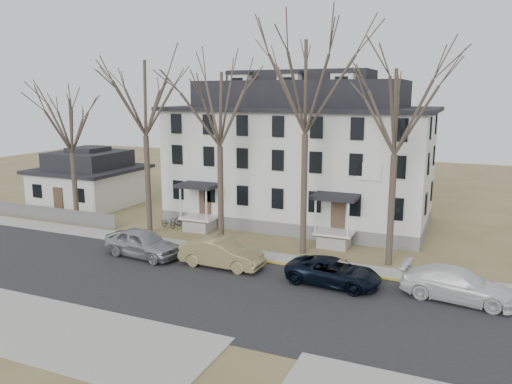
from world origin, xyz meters
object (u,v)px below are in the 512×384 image
at_px(car_silver, 143,244).
at_px(bicycle_left, 168,223).
at_px(small_house, 90,181).
at_px(tree_bungalow, 70,122).
at_px(tree_center, 306,80).
at_px(tree_mid_right, 397,106).
at_px(car_tan, 222,254).
at_px(car_white, 457,285).
at_px(tree_far_left, 144,93).
at_px(boarding_house, 300,155).
at_px(car_navy, 333,273).
at_px(tree_mid_left, 219,104).
at_px(bicycle_right, 185,219).

distance_m(car_silver, bicycle_left, 7.00).
distance_m(small_house, bicycle_left, 12.43).
xyz_separation_m(small_house, tree_bungalow, (4.00, -6.20, 5.87)).
height_order(tree_center, tree_mid_right, tree_center).
bearing_deg(car_tan, car_white, -87.70).
distance_m(tree_far_left, car_tan, 13.42).
bearing_deg(car_white, car_tan, 98.07).
distance_m(small_house, tree_mid_right, 30.08).
relative_size(boarding_house, car_navy, 4.05).
distance_m(small_house, car_white, 34.14).
height_order(car_silver, car_navy, car_silver).
xyz_separation_m(small_house, car_navy, (26.24, -10.82, -1.53)).
xyz_separation_m(tree_far_left, tree_mid_left, (6.00, 0.00, -0.74)).
distance_m(tree_far_left, tree_mid_left, 6.05).
bearing_deg(car_tan, tree_center, -38.37).
bearing_deg(car_silver, bicycle_left, 26.89).
bearing_deg(tree_mid_left, car_navy, -26.57).
bearing_deg(tree_bungalow, small_house, 122.84).
distance_m(tree_far_left, car_silver, 10.97).
height_order(tree_center, bicycle_right, tree_center).
bearing_deg(tree_far_left, car_white, -10.89).
bearing_deg(car_silver, tree_far_left, 37.73).
bearing_deg(bicycle_left, car_white, -89.01).
bearing_deg(small_house, tree_bungalow, -57.16).
distance_m(tree_far_left, tree_bungalow, 7.34).
bearing_deg(tree_center, tree_far_left, 180.00).
xyz_separation_m(boarding_house, car_white, (12.50, -12.29, -4.57)).
xyz_separation_m(tree_mid_right, car_navy, (-2.26, -4.62, -8.89)).
height_order(tree_far_left, tree_mid_left, tree_far_left).
relative_size(small_house, bicycle_right, 4.82).
height_order(tree_mid_left, bicycle_left, tree_mid_left).
height_order(tree_far_left, bicycle_right, tree_far_left).
bearing_deg(car_tan, boarding_house, -2.18).
bearing_deg(bicycle_left, car_navy, -96.73).
xyz_separation_m(small_house, tree_center, (23.00, -6.20, 8.84)).
xyz_separation_m(boarding_house, bicycle_right, (-7.60, -5.36, -4.84)).
distance_m(tree_center, bicycle_left, 15.82).
height_order(tree_far_left, bicycle_left, tree_far_left).
bearing_deg(car_tan, car_silver, 93.90).
bearing_deg(tree_far_left, car_navy, -16.87).
distance_m(tree_mid_left, bicycle_left, 10.88).
bearing_deg(tree_center, tree_mid_left, 180.00).
bearing_deg(car_silver, boarding_house, -18.44).
height_order(tree_center, car_tan, tree_center).
relative_size(small_house, bicycle_left, 5.58).
relative_size(boarding_house, tree_mid_right, 1.63).
relative_size(boarding_house, tree_far_left, 1.52).
bearing_deg(car_white, bicycle_left, 80.83).
relative_size(tree_mid_left, tree_center, 0.87).
distance_m(small_house, car_tan, 22.15).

